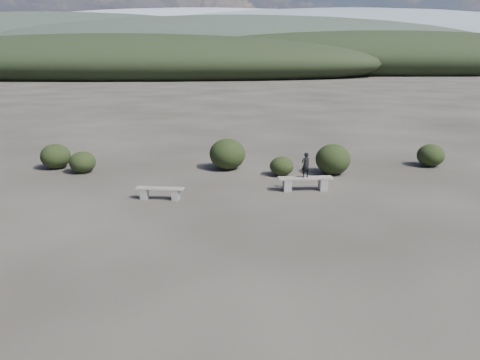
{
  "coord_description": "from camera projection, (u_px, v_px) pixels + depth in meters",
  "views": [
    {
      "loc": [
        -0.24,
        -10.02,
        4.77
      ],
      "look_at": [
        -0.16,
        3.5,
        1.1
      ],
      "focal_mm": 35.0,
      "sensor_mm": 36.0,
      "label": 1
    }
  ],
  "objects": [
    {
      "name": "shrub_a",
      "position": [
        82.0,
        162.0,
        19.24
      ],
      "size": [
        1.07,
        1.07,
        0.88
      ],
      "primitive_type": "ellipsoid",
      "color": "black",
      "rests_on": "ground"
    },
    {
      "name": "shrub_f",
      "position": [
        56.0,
        156.0,
        19.91
      ],
      "size": [
        1.25,
        1.25,
        1.06
      ],
      "primitive_type": "ellipsoid",
      "color": "black",
      "rests_on": "ground"
    },
    {
      "name": "bench_right",
      "position": [
        305.0,
        182.0,
        16.74
      ],
      "size": [
        1.99,
        0.55,
        0.49
      ],
      "rotation": [
        0.0,
        0.0,
        0.07
      ],
      "color": "gray",
      "rests_on": "ground"
    },
    {
      "name": "shrub_d",
      "position": [
        333.0,
        159.0,
        18.94
      ],
      "size": [
        1.41,
        1.41,
        1.24
      ],
      "primitive_type": "ellipsoid",
      "color": "black",
      "rests_on": "ground"
    },
    {
      "name": "shrub_c",
      "position": [
        282.0,
        166.0,
        18.78
      ],
      "size": [
        0.96,
        0.96,
        0.77
      ],
      "primitive_type": "ellipsoid",
      "color": "black",
      "rests_on": "ground"
    },
    {
      "name": "shrub_e",
      "position": [
        431.0,
        155.0,
        20.3
      ],
      "size": [
        1.17,
        1.17,
        0.97
      ],
      "primitive_type": "ellipsoid",
      "color": "black",
      "rests_on": "ground"
    },
    {
      "name": "ground",
      "position": [
        248.0,
        265.0,
        10.92
      ],
      "size": [
        1200.0,
        1200.0,
        0.0
      ],
      "primitive_type": "plane",
      "color": "#28241F",
      "rests_on": "ground"
    },
    {
      "name": "bench_left",
      "position": [
        160.0,
        192.0,
        15.74
      ],
      "size": [
        1.65,
        0.52,
        0.41
      ],
      "rotation": [
        0.0,
        0.0,
        -0.11
      ],
      "color": "gray",
      "rests_on": "ground"
    },
    {
      "name": "mountain_ridges",
      "position": [
        227.0,
        44.0,
        335.23
      ],
      "size": [
        500.0,
        400.0,
        56.0
      ],
      "color": "black",
      "rests_on": "ground"
    },
    {
      "name": "shrub_b",
      "position": [
        227.0,
        154.0,
        19.76
      ],
      "size": [
        1.52,
        1.52,
        1.31
      ],
      "primitive_type": "ellipsoid",
      "color": "black",
      "rests_on": "ground"
    },
    {
      "name": "seated_person",
      "position": [
        305.0,
        165.0,
        16.57
      ],
      "size": [
        0.39,
        0.33,
        0.91
      ],
      "primitive_type": "imported",
      "rotation": [
        0.0,
        0.0,
        3.56
      ],
      "color": "black",
      "rests_on": "bench_right"
    }
  ]
}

